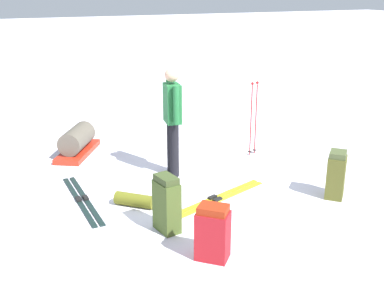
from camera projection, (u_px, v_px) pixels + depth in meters
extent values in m
plane|color=white|center=(192.00, 189.00, 7.08)|extent=(80.00, 80.00, 0.00)
cylinder|color=black|center=(174.00, 150.00, 7.43)|extent=(0.14, 0.14, 0.85)
cylinder|color=black|center=(171.00, 146.00, 7.61)|extent=(0.14, 0.14, 0.85)
cube|color=#1D6130|center=(172.00, 103.00, 7.29)|extent=(0.26, 0.37, 0.60)
cylinder|color=#1D6130|center=(176.00, 105.00, 7.06)|extent=(0.09, 0.09, 0.58)
cylinder|color=#1D6130|center=(169.00, 98.00, 7.50)|extent=(0.09, 0.09, 0.58)
sphere|color=tan|center=(172.00, 75.00, 7.15)|extent=(0.22, 0.22, 0.22)
cube|color=black|center=(86.00, 199.00, 6.72)|extent=(0.15, 1.74, 0.02)
cube|color=black|center=(86.00, 198.00, 6.71)|extent=(0.07, 0.14, 0.03)
cube|color=black|center=(79.00, 201.00, 6.68)|extent=(0.15, 1.74, 0.02)
cube|color=black|center=(79.00, 199.00, 6.67)|extent=(0.07, 0.14, 0.03)
cube|color=gold|center=(212.00, 199.00, 6.73)|extent=(1.79, 0.71, 0.02)
cube|color=black|center=(212.00, 197.00, 6.72)|extent=(0.15, 0.11, 0.03)
cube|color=gold|center=(217.00, 201.00, 6.66)|extent=(1.79, 0.71, 0.02)
cube|color=black|center=(218.00, 199.00, 6.65)|extent=(0.15, 0.11, 0.03)
cube|color=#A3191F|center=(213.00, 236.00, 5.21)|extent=(0.43, 0.43, 0.55)
cube|color=maroon|center=(213.00, 209.00, 5.11)|extent=(0.39, 0.38, 0.08)
cube|color=#415422|center=(167.00, 207.00, 5.79)|extent=(0.27, 0.38, 0.64)
cube|color=#364421|center=(166.00, 179.00, 5.68)|extent=(0.24, 0.34, 0.08)
cube|color=#4E501F|center=(336.00, 177.00, 6.72)|extent=(0.39, 0.39, 0.60)
cube|color=#47522E|center=(338.00, 154.00, 6.61)|extent=(0.35, 0.35, 0.08)
cylinder|color=maroon|center=(256.00, 120.00, 8.38)|extent=(0.02, 0.02, 1.25)
sphere|color=#A51919|center=(257.00, 83.00, 8.17)|extent=(0.05, 0.05, 0.05)
cylinder|color=black|center=(254.00, 150.00, 8.56)|extent=(0.07, 0.07, 0.01)
cylinder|color=maroon|center=(251.00, 121.00, 8.30)|extent=(0.02, 0.02, 1.25)
sphere|color=#A51919|center=(252.00, 84.00, 8.10)|extent=(0.05, 0.05, 0.05)
cylinder|color=black|center=(250.00, 151.00, 8.48)|extent=(0.07, 0.07, 0.01)
cube|color=red|center=(78.00, 151.00, 8.53)|extent=(1.00, 1.28, 0.09)
cylinder|color=#585145|center=(77.00, 138.00, 8.45)|extent=(0.77, 0.94, 0.40)
cylinder|color=#5E611A|center=(135.00, 200.00, 6.51)|extent=(0.53, 0.50, 0.18)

